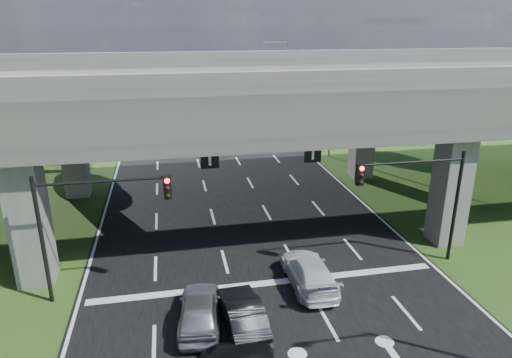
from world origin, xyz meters
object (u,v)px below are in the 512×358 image
object	(u,v)px
car_silver	(200,309)
car_white	(309,272)
signal_left	(91,213)
streetlight_far	(328,94)
signal_right	(420,189)
car_dark	(243,314)
streetlight_beyond	(284,75)

from	to	relation	value
car_silver	car_white	size ratio (longest dim) A/B	0.88
signal_left	car_white	xyz separation A→B (m)	(9.71, -0.94, -3.46)
signal_left	streetlight_far	distance (m)	26.95
signal_right	car_dark	world-z (taller)	signal_right
streetlight_beyond	car_white	world-z (taller)	streetlight_beyond
streetlight_far	streetlight_beyond	distance (m)	16.00
car_white	signal_left	bearing A→B (deg)	-5.07
streetlight_beyond	car_silver	size ratio (longest dim) A/B	2.37
streetlight_beyond	car_silver	xyz separation A→B (m)	(-13.59, -39.05, -5.10)
streetlight_far	streetlight_beyond	xyz separation A→B (m)	(0.00, 16.00, 0.00)
car_dark	car_silver	bearing A→B (deg)	-23.63
signal_right	car_white	world-z (taller)	signal_right
car_silver	streetlight_far	bearing A→B (deg)	-113.64
streetlight_far	car_silver	xyz separation A→B (m)	(-13.59, -23.05, -5.10)
signal_right	car_dark	xyz separation A→B (m)	(-9.62, -3.63, -3.46)
streetlight_beyond	car_white	bearing A→B (deg)	-102.52
streetlight_far	car_silver	distance (m)	27.24
streetlight_far	car_silver	size ratio (longest dim) A/B	2.37
streetlight_far	signal_left	bearing A→B (deg)	-131.78
streetlight_far	streetlight_beyond	world-z (taller)	same
car_white	car_silver	bearing A→B (deg)	21.32
signal_right	streetlight_beyond	world-z (taller)	streetlight_beyond
streetlight_far	car_white	world-z (taller)	streetlight_far
signal_right	car_white	distance (m)	6.94
streetlight_beyond	car_white	size ratio (longest dim) A/B	2.09
car_dark	car_white	xyz separation A→B (m)	(3.68, 2.69, -0.00)
streetlight_beyond	car_silver	bearing A→B (deg)	-109.20
signal_left	streetlight_far	size ratio (longest dim) A/B	0.60
car_silver	signal_left	bearing A→B (deg)	-27.76
signal_right	car_white	xyz separation A→B (m)	(-5.94, -0.94, -3.46)
signal_left	car_silver	xyz separation A→B (m)	(4.33, -2.99, -3.44)
streetlight_far	car_white	bearing A→B (deg)	-111.36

